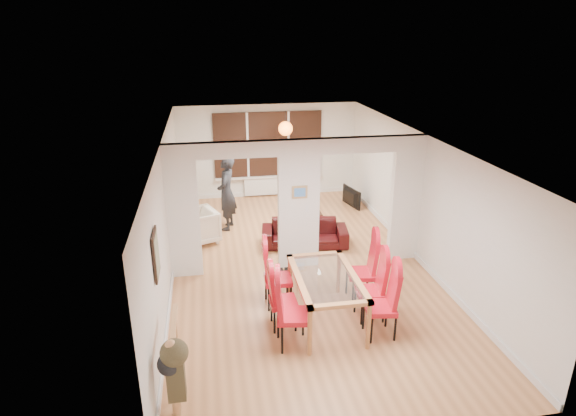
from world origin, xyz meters
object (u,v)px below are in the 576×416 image
object	(u,v)px
bottle	(302,206)
bowl	(302,211)
dining_chair_rc	(361,269)
dining_chair_la	(293,310)
dining_chair_ra	(381,303)
dining_chair_rb	(370,287)
dining_table	(326,298)
sofa	(305,233)
dining_chair_lb	(283,298)
armchair	(197,226)
dining_chair_lc	(278,275)
person	(227,193)
coffee_table	(301,217)
television	(349,197)

from	to	relation	value
bottle	bowl	world-z (taller)	bottle
dining_chair_rc	bottle	world-z (taller)	dining_chair_rc
dining_chair_la	dining_chair_ra	xyz separation A→B (m)	(1.37, 0.01, -0.02)
dining_chair_rb	dining_chair_rc	size ratio (longest dim) A/B	0.95
dining_table	dining_chair_rb	world-z (taller)	dining_chair_rb
sofa	dining_chair_ra	bearing A→B (deg)	-74.37
dining_chair_lb	armchair	size ratio (longest dim) A/B	1.26
bottle	dining_chair_lc	bearing A→B (deg)	-107.26
dining_chair_lb	person	bearing A→B (deg)	98.46
coffee_table	person	bearing A→B (deg)	-176.65
dining_chair_lc	dining_chair_rb	xyz separation A→B (m)	(1.42, -0.66, -0.02)
dining_chair_la	dining_chair_rc	xyz separation A→B (m)	(1.42, 1.10, -0.00)
bottle	bowl	size ratio (longest dim) A/B	1.27
dining_chair_ra	coffee_table	xyz separation A→B (m)	(-0.28, 4.84, -0.46)
dining_chair_ra	person	size ratio (longest dim) A/B	0.64
dining_chair_ra	sofa	distance (m)	3.54
dining_chair_lc	sofa	distance (m)	2.55
television	coffee_table	world-z (taller)	television
dining_chair_ra	bottle	size ratio (longest dim) A/B	4.22
dining_chair_rb	television	world-z (taller)	dining_chair_rb
dining_chair_la	dining_chair_rb	world-z (taller)	dining_chair_la
person	armchair	bearing A→B (deg)	-31.02
bowl	dining_chair_lb	bearing A→B (deg)	-105.23
dining_table	dining_chair_lb	xyz separation A→B (m)	(-0.70, -0.04, 0.11)
dining_chair_ra	bottle	bearing A→B (deg)	101.26
dining_table	coffee_table	distance (m)	4.35
dining_table	dining_chair_la	world-z (taller)	dining_chair_la
dining_table	dining_chair_lc	world-z (taller)	dining_chair_lc
armchair	coffee_table	world-z (taller)	armchair
dining_chair_rb	sofa	bearing A→B (deg)	105.72
person	bottle	size ratio (longest dim) A/B	6.60
coffee_table	bottle	xyz separation A→B (m)	(0.04, 0.08, 0.25)
dining_chair_rc	person	bearing A→B (deg)	128.71
bottle	person	bearing A→B (deg)	-174.13
dining_chair_ra	dining_chair_lb	bearing A→B (deg)	169.71
dining_chair_rc	coffee_table	size ratio (longest dim) A/B	1.15
dining_chair_rb	sofa	distance (m)	3.06
dining_table	person	world-z (taller)	person
dining_chair_rc	person	world-z (taller)	person
dining_chair_lb	person	world-z (taller)	person
dining_chair_la	coffee_table	size ratio (longest dim) A/B	1.16
dining_chair_lc	bowl	world-z (taller)	dining_chair_lc
sofa	bowl	world-z (taller)	sofa
dining_chair_rb	armchair	distance (m)	4.52
dining_chair_la	person	size ratio (longest dim) A/B	0.66
sofa	armchair	size ratio (longest dim) A/B	2.26
dining_chair_lb	television	xyz separation A→B (m)	(2.64, 5.23, -0.27)
armchair	television	xyz separation A→B (m)	(4.00, 1.67, -0.13)
dining_chair_rc	television	distance (m)	4.78
sofa	coffee_table	world-z (taller)	sofa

